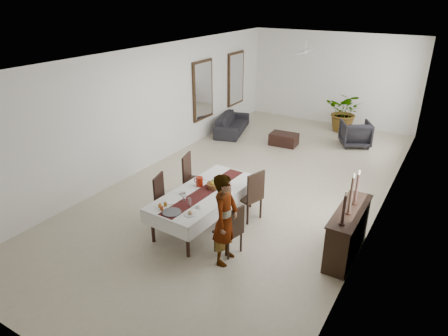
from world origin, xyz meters
TOP-DOWN VIEW (x-y plane):
  - floor at (0.00, 0.00)m, footprint 6.00×12.00m
  - ceiling at (0.00, 0.00)m, footprint 6.00×12.00m
  - wall_back at (0.00, 6.00)m, footprint 6.00×0.02m
  - wall_front at (0.00, -6.00)m, footprint 6.00×0.02m
  - wall_left at (-3.00, 0.00)m, footprint 0.02×12.00m
  - wall_right at (3.00, 0.00)m, footprint 0.02×12.00m
  - dining_table_top at (-0.03, -2.14)m, footprint 1.09×2.39m
  - table_leg_fl at (-0.51, -3.23)m, footprint 0.07×0.07m
  - table_leg_fr at (0.34, -3.27)m, footprint 0.07×0.07m
  - table_leg_bl at (-0.40, -1.00)m, footprint 0.07×0.07m
  - table_leg_br at (0.46, -1.05)m, footprint 0.07×0.07m
  - tablecloth_top at (-0.03, -2.14)m, footprint 1.28×2.57m
  - tablecloth_drape_left at (-0.60, -2.11)m, footprint 0.14×2.51m
  - tablecloth_drape_right at (0.54, -2.17)m, footprint 0.14×2.51m
  - tablecloth_drape_near at (-0.09, -3.39)m, footprint 1.15×0.07m
  - tablecloth_drape_far at (0.04, -0.88)m, footprint 1.15×0.07m
  - table_runner at (-0.03, -2.14)m, footprint 0.46×2.45m
  - red_pitcher at (-0.26, -1.98)m, footprint 0.15×0.15m
  - pitcher_handle at (-0.35, -1.97)m, footprint 0.12×0.03m
  - wine_glass_near at (0.06, -2.78)m, footprint 0.07×0.07m
  - wine_glass_mid at (-0.15, -2.67)m, footprint 0.07×0.07m
  - teacup_right at (0.24, -2.74)m, footprint 0.09×0.09m
  - saucer_right at (0.24, -2.74)m, footprint 0.15×0.15m
  - teacup_left at (-0.34, -2.46)m, footprint 0.09×0.09m
  - saucer_left at (-0.34, -2.46)m, footprint 0.15×0.15m
  - plate_near_right at (0.25, -3.03)m, footprint 0.23×0.23m
  - bread_near_right at (0.25, -3.03)m, footprint 0.09×0.09m
  - plate_near_left at (-0.36, -2.85)m, footprint 0.23×0.23m
  - plate_far_left at (-0.31, -1.58)m, footprint 0.23×0.23m
  - serving_tray at (-0.08, -3.16)m, footprint 0.35×0.35m
  - jam_jar_a at (-0.30, -3.18)m, footprint 0.06×0.06m
  - jam_jar_b at (-0.39, -3.11)m, footprint 0.06×0.06m
  - jam_jar_c at (-0.34, -3.02)m, footprint 0.06×0.06m
  - fruit_basket at (0.03, -1.90)m, footprint 0.29×0.29m
  - fruit_red at (0.06, -1.88)m, footprint 0.09×0.09m
  - fruit_green at (-0.00, -1.86)m, footprint 0.08×0.08m
  - fruit_yellow at (0.03, -1.94)m, footprint 0.08×0.08m
  - chair_right_near_seat at (0.89, -2.76)m, footprint 0.50×0.50m
  - chair_right_near_leg_fl at (1.01, -2.96)m, footprint 0.05×0.05m
  - chair_right_near_leg_fr at (1.09, -2.63)m, footprint 0.05×0.05m
  - chair_right_near_leg_bl at (0.68, -2.88)m, footprint 0.05×0.05m
  - chair_right_near_leg_br at (0.76, -2.55)m, footprint 0.05×0.05m
  - chair_right_near_back at (1.07, -2.80)m, footprint 0.13×0.41m
  - chair_right_far_seat at (0.63, -1.49)m, footprint 0.60×0.60m
  - chair_right_far_leg_fl at (0.76, -1.73)m, footprint 0.06×0.06m
  - chair_right_far_leg_fr at (0.87, -1.36)m, footprint 0.06×0.06m
  - chair_right_far_leg_bl at (0.38, -1.62)m, footprint 0.06×0.06m
  - chair_right_far_leg_br at (0.50, -1.25)m, footprint 0.06×0.06m
  - chair_right_far_back at (0.83, -1.55)m, footprint 0.18×0.47m
  - chair_left_near_seat at (-0.69, -2.49)m, footprint 0.55×0.55m
  - chair_left_near_leg_fl at (-0.92, -2.36)m, footprint 0.06×0.06m
  - chair_left_near_leg_fr at (-0.82, -2.72)m, footprint 0.06×0.06m
  - chair_left_near_leg_bl at (-0.57, -2.27)m, footprint 0.06×0.06m
  - chair_left_near_leg_br at (-0.47, -2.62)m, footprint 0.06×0.06m
  - chair_left_near_back at (-0.89, -2.55)m, footprint 0.16×0.44m
  - chair_left_far_seat at (-0.73, -1.45)m, footprint 0.59×0.59m
  - chair_left_far_leg_fl at (-0.97, -1.31)m, footprint 0.06×0.06m
  - chair_left_far_leg_fr at (-0.86, -1.69)m, footprint 0.06×0.06m
  - chair_left_far_leg_bl at (-0.59, -1.20)m, footprint 0.06×0.06m
  - chair_left_far_leg_br at (-0.48, -1.58)m, footprint 0.06×0.06m
  - chair_left_far_back at (-0.94, -1.50)m, footprint 0.17×0.47m
  - woman at (0.98, -3.01)m, footprint 0.47×0.66m
  - sideboard_body at (2.78, -1.72)m, footprint 0.40×1.52m
  - sideboard_top at (2.78, -1.72)m, footprint 0.44×1.58m
  - candlestick_near_base at (2.78, -2.27)m, footprint 0.10×0.10m
  - candlestick_near_shaft at (2.78, -2.27)m, footprint 0.05×0.05m
  - candlestick_near_candle at (2.78, -2.27)m, footprint 0.04×0.04m
  - candlestick_mid_base at (2.78, -1.87)m, footprint 0.10×0.10m
  - candlestick_mid_shaft at (2.78, -1.87)m, footprint 0.05×0.05m
  - candlestick_mid_candle at (2.78, -1.87)m, footprint 0.04×0.04m
  - candlestick_far_base at (2.78, -1.47)m, footprint 0.10×0.10m
  - candlestick_far_shaft at (2.78, -1.47)m, footprint 0.05×0.05m
  - candlestick_far_candle at (2.78, -1.47)m, footprint 0.04×0.04m
  - sofa at (-2.50, 3.27)m, footprint 1.33×2.17m
  - armchair at (1.46, 4.08)m, footprint 1.16×1.17m
  - coffee_table at (-0.47, 3.00)m, footprint 0.87×0.61m
  - potted_plant at (0.77, 5.33)m, footprint 1.32×1.17m
  - mirror_frame_near at (-2.96, 2.20)m, footprint 0.06×1.05m
  - mirror_glass_near at (-2.92, 2.20)m, footprint 0.01×0.90m
  - mirror_frame_far at (-2.96, 4.30)m, footprint 0.06×1.05m
  - mirror_glass_far at (-2.92, 4.30)m, footprint 0.01×0.90m
  - fan_rod at (0.00, 3.00)m, footprint 0.04×0.04m
  - fan_hub at (0.00, 3.00)m, footprint 0.16×0.16m
  - fan_blade_n at (0.00, 3.35)m, footprint 0.10×0.55m
  - fan_blade_s at (0.00, 2.65)m, footprint 0.10×0.55m
  - fan_blade_e at (0.35, 3.00)m, footprint 0.55×0.10m
  - fan_blade_w at (-0.35, 3.00)m, footprint 0.55×0.10m

SIDE VIEW (x-z plane):
  - floor at x=0.00m, z-range 0.00..0.00m
  - coffee_table at x=-0.47m, z-range 0.00..0.37m
  - chair_right_near_leg_fl at x=1.01m, z-range 0.00..0.41m
  - chair_right_near_leg_fr at x=1.09m, z-range 0.00..0.41m
  - chair_right_near_leg_bl at x=0.68m, z-range 0.00..0.41m
  - chair_right_near_leg_br at x=0.76m, z-range 0.00..0.41m
  - chair_left_near_leg_fl at x=-0.92m, z-range 0.00..0.44m
  - chair_left_near_leg_fr at x=-0.82m, z-range 0.00..0.44m
  - chair_left_near_leg_bl at x=-0.57m, z-range 0.00..0.44m
  - chair_left_near_leg_br at x=-0.47m, z-range 0.00..0.44m
  - chair_right_far_leg_fl at x=0.76m, z-range 0.00..0.47m
  - chair_right_far_leg_fr at x=0.87m, z-range 0.00..0.47m
  - chair_right_far_leg_bl at x=0.38m, z-range 0.00..0.47m
  - chair_right_far_leg_br at x=0.50m, z-range 0.00..0.47m
  - chair_left_far_leg_fl at x=-0.97m, z-range 0.00..0.47m
  - chair_left_far_leg_fr at x=-0.86m, z-range 0.00..0.47m
  - chair_left_far_leg_bl at x=-0.59m, z-range 0.00..0.47m
  - chair_left_far_leg_br at x=-0.48m, z-range 0.00..0.47m
  - sofa at x=-2.50m, z-range 0.00..0.59m
  - table_leg_fl at x=-0.51m, z-range 0.00..0.68m
  - table_leg_fr at x=0.34m, z-range 0.00..0.68m
  - table_leg_bl at x=-0.40m, z-range 0.00..0.68m
  - table_leg_br at x=0.46m, z-range 0.00..0.68m
  - armchair at x=1.46m, z-range 0.00..0.79m
  - chair_right_near_seat at x=0.89m, z-range 0.41..0.46m
  - sideboard_body at x=2.78m, z-range 0.00..0.91m
  - chair_left_near_seat at x=-0.69m, z-range 0.44..0.49m
  - chair_right_far_seat at x=0.63m, z-range 0.47..0.53m
  - chair_left_far_seat at x=-0.73m, z-range 0.47..0.53m
  - tablecloth_drape_left at x=-0.60m, z-range 0.45..0.74m
  - tablecloth_drape_right at x=0.54m, z-range 0.45..0.74m
  - tablecloth_drape_near at x=-0.09m, z-range 0.45..0.74m
  - tablecloth_drape_far at x=0.04m, z-range 0.45..0.74m
  - potted_plant at x=0.77m, z-range 0.00..1.38m
  - dining_table_top at x=-0.03m, z-range 0.68..0.73m
  - chair_right_near_back at x=1.07m, z-range 0.45..0.98m
  - tablecloth_top at x=-0.03m, z-range 0.73..0.74m
  - table_runner at x=-0.03m, z-range 0.74..0.75m
  - saucer_right at x=0.24m, z-range 0.74..0.75m
  - saucer_left at x=-0.34m, z-range 0.74..0.75m
  - plate_near_right at x=0.25m, z-range 0.74..0.76m
  - plate_near_left at x=-0.36m, z-range 0.74..0.76m
  - plate_far_left at x=-0.31m, z-range 0.74..0.76m
  - serving_tray at x=-0.08m, z-range 0.74..0.76m
  - teacup_right at x=0.24m, z-range 0.74..0.80m
  - teacup_left at x=-0.34m, z-range 0.74..0.80m
  - chair_left_near_back at x=-0.89m, z-range 0.49..1.06m
  - bread_near_right at x=0.25m, z-range 0.73..0.82m
  - jam_jar_a at x=-0.30m, z-range 0.74..0.82m
  - jam_jar_b at x=-0.39m, z-range 0.74..0.82m
  - jam_jar_c at x=-0.34m, z-range 0.74..0.82m
  - fruit_basket at x=0.03m, z-range 0.74..0.84m
  - chair_right_far_back at x=0.83m, z-range 0.52..1.13m
  - wine_glass_near at x=0.06m, z-range 0.74..0.91m
  - wine_glass_mid at x=-0.15m, z-range 0.74..0.91m
  - chair_left_far_back at x=-0.94m, z-range 0.52..1.13m
  - red_pitcher at x=-0.26m, z-range 0.74..0.94m
  - pitcher_handle at x=-0.35m, z-range 0.78..0.90m
  - woman at x=0.98m, z-range 0.00..1.70m
  - fruit_red at x=0.06m, z-range 0.82..0.91m
  - fruit_green at x=0.00m, z-range 0.83..0.90m
  - fruit_yellow at x=0.03m, z-range 0.82..0.91m
  - sideboard_top at x=2.78m, z-range 0.91..0.94m
  - candlestick_near_base at x=2.78m, z-range 0.94..0.97m
  - candlestick_mid_base at x=2.78m, z-range 0.94..0.97m
  - candlestick_far_base at x=2.78m, z-range 0.94..0.97m
  - candlestick_near_shaft at x=2.78m, z-range 0.97..1.48m
  - candlestick_far_shaft at x=2.78m, z-range 0.97..1.53m
  - candlestick_mid_shaft at x=2.78m, z-range 0.97..1.63m
  - candlestick_near_candle at x=2.78m, z-range 1.48..1.56m
  - candlestick_far_candle at x=2.78m, z-range 1.53..1.61m
  - wall_back at x=0.00m, z-range 0.00..3.20m
  - wall_front at x=0.00m, z-range 0.00..3.20m
  - wall_left at x=-3.00m, z-range 0.00..3.20m
  - wall_right at x=3.00m, z-range 0.00..3.20m
  - mirror_frame_near at x=-2.96m, z-range 0.67..2.53m
  - mirror_glass_near at x=-2.92m, z-range 0.75..2.45m
  - mirror_frame_far at x=-2.96m, z-range 0.67..2.53m
  - mirror_glass_far at x=-2.92m, z-range 0.75..2.45m
  - candlestick_mid_candle at x=2.78m, z-range 1.63..1.71m
  - fan_hub at x=0.00m, z-range 2.86..2.94m
  - fan_blade_n at x=0.00m, z-range 2.89..2.91m
  - fan_blade_s at x=0.00m, z-range 2.89..2.91m
  - fan_blade_e at x=0.35m, z-range 2.89..2.91m
  - fan_blade_w at x=-0.35m, z-range 2.89..2.91m
  - fan_rod at x=0.00m, z-range 3.00..3.20m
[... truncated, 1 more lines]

